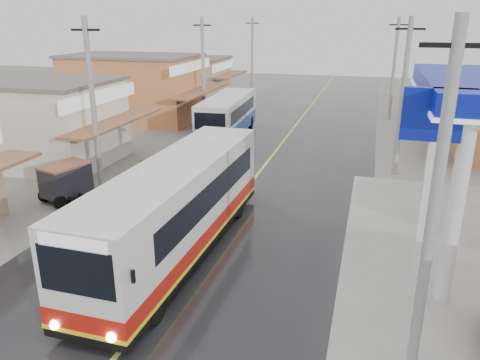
{
  "coord_description": "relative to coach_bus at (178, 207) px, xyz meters",
  "views": [
    {
      "loc": [
        5.51,
        -10.07,
        7.89
      ],
      "look_at": [
        0.84,
        6.47,
        1.93
      ],
      "focal_mm": 35.0,
      "sensor_mm": 36.0,
      "label": 1
    }
  ],
  "objects": [
    {
      "name": "ground",
      "position": [
        0.61,
        -3.76,
        -1.72
      ],
      "size": [
        120.0,
        120.0,
        0.0
      ],
      "primitive_type": "plane",
      "color": "slate",
      "rests_on": "ground"
    },
    {
      "name": "road",
      "position": [
        0.61,
        11.24,
        -1.71
      ],
      "size": [
        12.0,
        90.0,
        0.02
      ],
      "primitive_type": "cube",
      "color": "black",
      "rests_on": "ground"
    },
    {
      "name": "centre_line",
      "position": [
        0.61,
        11.24,
        -1.7
      ],
      "size": [
        0.15,
        90.0,
        0.01
      ],
      "primitive_type": "cube",
      "color": "#D8CC4C",
      "rests_on": "road"
    },
    {
      "name": "shopfronts_left",
      "position": [
        -12.39,
        14.24,
        -1.72
      ],
      "size": [
        11.0,
        44.0,
        5.2
      ],
      "primitive_type": null,
      "color": "tan",
      "rests_on": "ground"
    },
    {
      "name": "utility_poles_left",
      "position": [
        -6.39,
        12.24,
        -1.72
      ],
      "size": [
        1.6,
        50.0,
        8.0
      ],
      "primitive_type": null,
      "color": "gray",
      "rests_on": "ground"
    },
    {
      "name": "utility_poles_right",
      "position": [
        7.61,
        11.24,
        -1.72
      ],
      "size": [
        1.6,
        36.0,
        8.0
      ],
      "primitive_type": null,
      "color": "gray",
      "rests_on": "ground"
    },
    {
      "name": "coach_bus",
      "position": [
        0.0,
        0.0,
        0.0
      ],
      "size": [
        2.83,
        11.49,
        3.57
      ],
      "rotation": [
        0.0,
        0.0,
        -0.02
      ],
      "color": "silver",
      "rests_on": "road"
    },
    {
      "name": "second_bus",
      "position": [
        -3.39,
        16.64,
        -0.2
      ],
      "size": [
        2.71,
        8.6,
        2.82
      ],
      "rotation": [
        0.0,
        0.0,
        0.05
      ],
      "color": "silver",
      "rests_on": "road"
    },
    {
      "name": "cyclist",
      "position": [
        -3.57,
        4.59,
        -1.08
      ],
      "size": [
        0.75,
        1.84,
        1.95
      ],
      "rotation": [
        0.0,
        0.0,
        0.07
      ],
      "color": "black",
      "rests_on": "ground"
    },
    {
      "name": "tricycle_near",
      "position": [
        -6.91,
        3.25,
        -0.75
      ],
      "size": [
        1.95,
        2.5,
        1.7
      ],
      "rotation": [
        0.0,
        0.0,
        -0.27
      ],
      "color": "#26262D",
      "rests_on": "ground"
    },
    {
      "name": "tyre_stack",
      "position": [
        -6.3,
        2.92,
        -1.51
      ],
      "size": [
        0.83,
        0.83,
        0.42
      ],
      "color": "black",
      "rests_on": "ground"
    }
  ]
}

